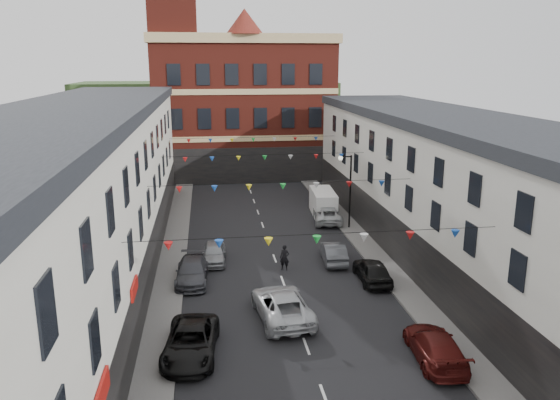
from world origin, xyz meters
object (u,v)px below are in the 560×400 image
street_lamp (347,182)px  car_left_d (192,271)px  car_right_e (333,252)px  car_right_f (328,214)px  pedestrian (285,258)px  moving_car (282,305)px  car_left_e (214,253)px  white_van (323,203)px  car_left_c (191,342)px  car_right_c (435,346)px  car_right_d (372,270)px

street_lamp → car_left_d: bearing=-142.2°
car_left_d → car_right_e: (9.33, 2.21, -0.00)m
car_right_f → pedestrian: 11.50m
moving_car → pedestrian: 6.89m
car_left_e → white_van: size_ratio=0.78×
pedestrian → car_right_e: bearing=37.0°
car_left_d → white_van: (11.10, 13.79, 0.40)m
car_left_d → car_right_f: car_left_d is taller
car_right_f → car_left_c: bearing=69.7°
car_left_d → car_right_c: size_ratio=0.97×
car_right_c → pedestrian: pedestrian is taller
car_left_e → moving_car: (3.37, -8.83, 0.12)m
white_van → pedestrian: 13.66m
car_left_d → car_right_e: 9.59m
car_left_e → car_right_e: bearing=-4.1°
car_right_c → car_right_f: 22.13m
car_left_c → car_right_e: (9.20, 11.00, -0.02)m
car_left_c → car_left_d: size_ratio=1.08×
car_left_e → moving_car: size_ratio=0.69×
car_right_f → moving_car: moving_car is taller
car_left_d → white_van: white_van is taller
car_left_c → car_right_d: (10.78, 7.34, 0.02)m
pedestrian → car_right_c: bearing=-46.2°
car_right_d → white_van: 15.25m
car_right_e → car_right_f: (1.67, 9.26, -0.00)m
car_right_c → car_right_e: bearing=-78.0°
street_lamp → moving_car: 16.93m
car_left_e → car_right_f: size_ratio=0.79×
car_left_e → car_left_c: bearing=-92.9°
street_lamp → car_right_c: bearing=-93.0°
car_left_d → car_left_e: 3.50m
car_left_c → car_right_c: size_ratio=1.05×
car_right_c → car_right_d: car_right_d is taller
car_left_d → car_right_f: size_ratio=0.96×
car_left_d → car_right_c: car_right_c is taller
pedestrian → car_right_f: bearing=83.9°
car_left_d → car_right_d: (10.91, -1.45, 0.04)m
car_left_e → street_lamp: bearing=33.0°
car_left_e → car_right_f: car_right_f is taller
car_right_d → car_right_f: bearing=-89.2°
car_right_d → car_right_f: 12.92m
car_right_f → pedestrian: size_ratio=2.89×
street_lamp → car_right_c: (-1.05, -20.00, -3.21)m
street_lamp → car_right_f: bearing=116.2°
car_left_d → car_right_d: 11.01m
car_left_c → car_right_d: car_right_d is taller
car_left_c → moving_car: 5.62m
car_left_e → pedestrian: 4.92m
car_left_d → car_right_f: bearing=48.4°
car_right_c → car_right_d: size_ratio=1.14×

